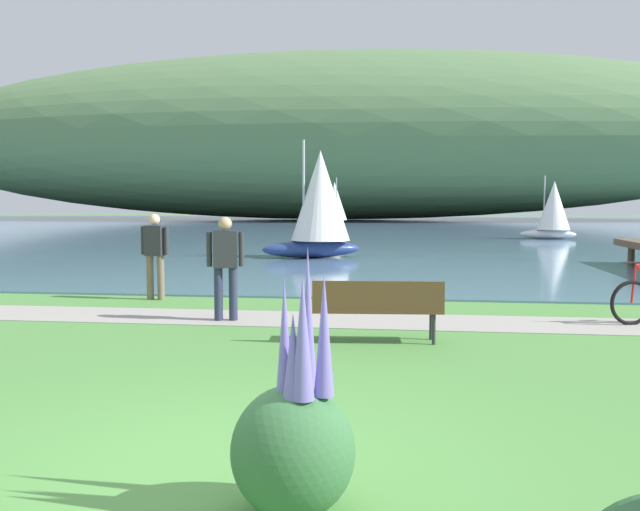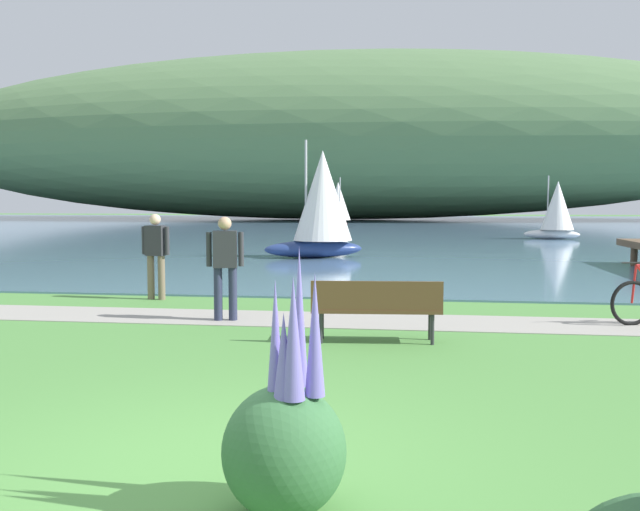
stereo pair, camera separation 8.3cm
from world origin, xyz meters
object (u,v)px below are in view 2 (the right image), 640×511
object	(u,v)px
park_bench_near_camera	(376,305)
person_on_the_grass	(225,262)
sailboat_mid_bay	(321,203)
sailboat_toward_hillside	(557,209)
person_at_shoreline	(156,251)
sailboat_nearest_to_shore	(338,204)

from	to	relation	value
park_bench_near_camera	person_on_the_grass	size ratio (longest dim) A/B	1.07
sailboat_mid_bay	sailboat_toward_hillside	xyz separation A→B (m)	(10.33, 13.04, -0.35)
person_on_the_grass	sailboat_mid_bay	world-z (taller)	sailboat_mid_bay
park_bench_near_camera	sailboat_mid_bay	bearing A→B (deg)	100.88
person_at_shoreline	person_on_the_grass	distance (m)	3.01
park_bench_near_camera	sailboat_mid_bay	size ratio (longest dim) A/B	0.46
person_on_the_grass	sailboat_mid_bay	distance (m)	12.38
person_on_the_grass	sailboat_mid_bay	xyz separation A→B (m)	(-0.10, 12.34, 0.94)
person_on_the_grass	sailboat_nearest_to_shore	distance (m)	39.73
park_bench_near_camera	person_at_shoreline	distance (m)	5.86
park_bench_near_camera	sailboat_toward_hillside	xyz separation A→B (m)	(7.68, 26.79, 1.04)
park_bench_near_camera	sailboat_toward_hillside	world-z (taller)	sailboat_toward_hillside
person_at_shoreline	sailboat_nearest_to_shore	bearing A→B (deg)	90.79
sailboat_nearest_to_shore	park_bench_near_camera	bearing A→B (deg)	-82.90
person_at_shoreline	sailboat_mid_bay	bearing A→B (deg)	79.09
person_at_shoreline	sailboat_toward_hillside	xyz separation A→B (m)	(12.28, 23.18, 0.59)
park_bench_near_camera	person_on_the_grass	xyz separation A→B (m)	(-2.55, 1.40, 0.46)
park_bench_near_camera	person_at_shoreline	size ratio (longest dim) A/B	1.07
sailboat_mid_bay	sailboat_toward_hillside	size ratio (longest dim) A/B	1.23
sailboat_mid_bay	person_at_shoreline	bearing A→B (deg)	-100.91
person_on_the_grass	sailboat_toward_hillside	xyz separation A→B (m)	(10.23, 25.39, 0.59)
sailboat_nearest_to_shore	sailboat_toward_hillside	size ratio (longest dim) A/B	1.14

